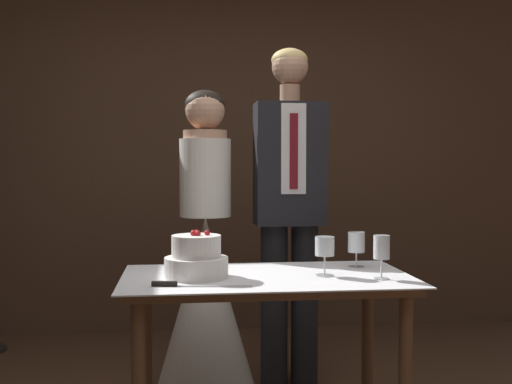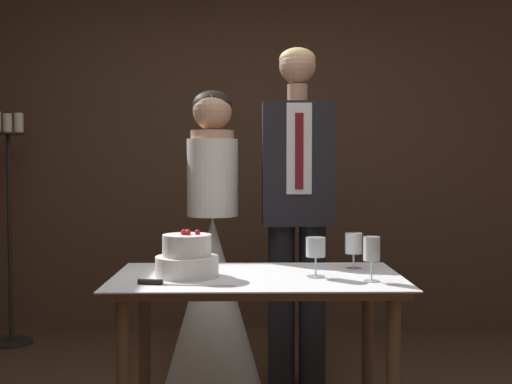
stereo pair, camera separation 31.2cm
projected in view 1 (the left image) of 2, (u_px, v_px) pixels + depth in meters
The scene contains 9 objects.
wall_back at pixel (217, 142), 4.76m from camera, with size 4.65×0.12×2.78m, color #513828.
cake_table at pixel (266, 299), 2.76m from camera, with size 1.24×0.71×0.75m.
tiered_cake at pixel (196, 259), 2.70m from camera, with size 0.27×0.27×0.20m.
cake_knife at pixel (182, 284), 2.51m from camera, with size 0.39×0.08×0.02m.
wine_glass_near at pixel (356, 244), 2.97m from camera, with size 0.08×0.08×0.16m.
wine_glass_middle at pixel (325, 248), 2.74m from camera, with size 0.08×0.08×0.17m.
wine_glass_far at pixel (382, 248), 2.66m from camera, with size 0.07×0.07×0.18m.
bride at pixel (206, 278), 3.51m from camera, with size 0.54×0.54×1.63m.
groom at pixel (290, 201), 3.54m from camera, with size 0.38×0.25×1.86m.
Camera 1 is at (-0.26, -2.40, 1.23)m, focal length 45.00 mm.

